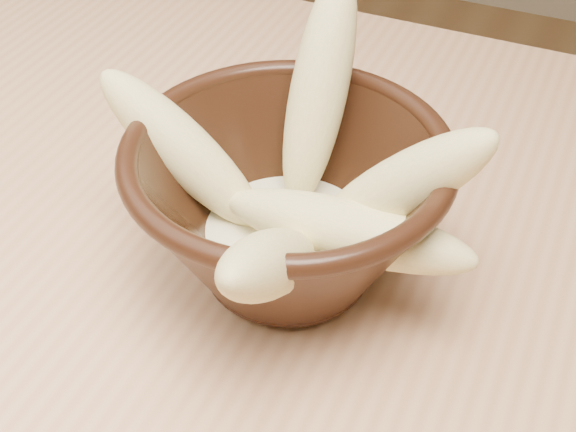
% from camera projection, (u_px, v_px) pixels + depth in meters
% --- Properties ---
extents(bowl, '(0.18, 0.18, 0.10)m').
position_uv_depth(bowl, '(288.00, 205.00, 0.45)').
color(bowl, black).
rests_on(bowl, table).
extents(milk_puddle, '(0.10, 0.10, 0.01)m').
position_uv_depth(milk_puddle, '(288.00, 237.00, 0.46)').
color(milk_puddle, beige).
rests_on(milk_puddle, bowl).
extents(banana_upright, '(0.04, 0.10, 0.14)m').
position_uv_depth(banana_upright, '(319.00, 90.00, 0.46)').
color(banana_upright, '#D5C97D').
rests_on(banana_upright, bowl).
extents(banana_left, '(0.12, 0.04, 0.10)m').
position_uv_depth(banana_left, '(183.00, 150.00, 0.45)').
color(banana_left, '#D5C97D').
rests_on(banana_left, bowl).
extents(banana_right, '(0.11, 0.04, 0.11)m').
position_uv_depth(banana_right, '(400.00, 187.00, 0.42)').
color(banana_right, '#D5C97D').
rests_on(banana_right, bowl).
extents(banana_across, '(0.15, 0.04, 0.04)m').
position_uv_depth(banana_across, '(346.00, 230.00, 0.43)').
color(banana_across, '#D5C97D').
rests_on(banana_across, bowl).
extents(banana_front, '(0.05, 0.13, 0.10)m').
position_uv_depth(banana_front, '(271.00, 263.00, 0.38)').
color(banana_front, '#D5C97D').
rests_on(banana_front, bowl).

